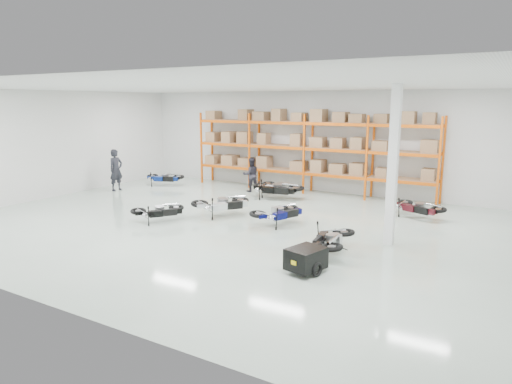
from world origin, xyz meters
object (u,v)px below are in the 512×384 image
Objects in this scene: person_back at (251,175)px; moto_back_d at (418,204)px; moto_black_far_left at (159,208)px; moto_back_b at (279,185)px; moto_silver_left at (222,201)px; moto_blue_centre at (279,210)px; moto_back_c at (276,186)px; person_left at (116,170)px; trailer at (306,259)px; moto_touring_right at (331,235)px; moto_back_a at (164,175)px.

moto_back_d is at bearing 126.30° from person_back.
moto_black_far_left is 0.84× the size of moto_back_b.
moto_black_far_left is at bearing 148.28° from moto_back_d.
person_back reaches higher than moto_black_far_left.
moto_silver_left is 6.89m from moto_back_d.
moto_blue_centre is at bearing 85.40° from person_back.
moto_back_c reaches higher than moto_black_far_left.
moto_blue_centre is 5.84m from person_back.
moto_black_far_left is (-1.38, -1.78, -0.08)m from moto_silver_left.
person_back reaches higher than moto_blue_centre.
person_left is (-5.54, 3.29, 0.47)m from moto_black_far_left.
moto_black_far_left is (-3.69, -1.72, -0.04)m from moto_blue_centre.
trailer is 0.97× the size of person_back.
trailer is 0.79× the size of person_left.
moto_black_far_left is 5.85m from moto_back_b.
person_back is at bearing -53.84° from moto_black_far_left.
moto_back_c is 1.21× the size of person_back.
moto_blue_centre reaches higher than moto_back_d.
person_left reaches higher than person_back.
moto_silver_left is 0.98× the size of moto_back_c.
person_left is (-6.93, 1.51, 0.39)m from moto_silver_left.
moto_silver_left is 1.22× the size of trailer.
moto_touring_right is 1.13× the size of trailer.
moto_blue_centre is 4.37m from moto_back_b.
moto_back_b is (1.67, 5.60, 0.09)m from moto_black_far_left.
moto_back_b reaches higher than trailer.
moto_black_far_left is 6.20m from person_back.
moto_back_b is at bearing -106.00° from moto_back_a.
moto_back_d is 0.85× the size of person_left.
moto_back_c is 1.97m from person_back.
person_back is (-7.55, 1.21, 0.28)m from moto_back_d.
moto_back_c is at bearing 122.92° from moto_touring_right.
moto_touring_right is at bearing 104.99° from trailer.
moto_back_a is 0.87× the size of moto_back_c.
moto_blue_centre is 0.91× the size of moto_back_b.
moto_black_far_left is 0.82× the size of person_left.
moto_blue_centre reaches higher than moto_back_a.
moto_back_c is at bearing -108.88° from moto_back_a.
trailer is 0.80× the size of moto_back_c.
trailer is at bearing -178.37° from moto_silver_left.
moto_back_a is 12.01m from moto_back_d.
moto_blue_centre is 9.37m from person_left.
moto_back_d is at bearing 94.85° from trailer.
moto_back_b is 0.99× the size of moto_back_c.
moto_touring_right is 9.02m from person_back.
trailer is at bearing 148.51° from moto_blue_centre.
moto_silver_left is 1.08× the size of moto_touring_right.
moto_silver_left is 1.18× the size of moto_black_far_left.
moto_silver_left is at bearing 21.11° from moto_blue_centre.
moto_silver_left is at bearing -92.33° from moto_black_far_left.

